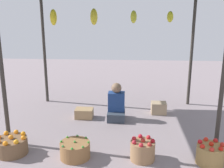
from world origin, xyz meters
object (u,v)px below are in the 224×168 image
object	(u,v)px
wooden_crate_near_vendor	(84,113)
basket_red_apples	(143,150)
vendor_person	(116,106)
wooden_crate_stacked_rear	(159,108)
basket_oranges	(12,146)
basket_red_tomatoes	(210,154)
basket_green_chilies	(75,150)

from	to	relation	value
wooden_crate_near_vendor	basket_red_apples	bearing A→B (deg)	-53.88
vendor_person	wooden_crate_stacked_rear	world-z (taller)	vendor_person
basket_oranges	basket_red_tomatoes	distance (m)	3.08
basket_red_tomatoes	basket_red_apples	bearing A→B (deg)	177.13
basket_green_chilies	wooden_crate_stacked_rear	world-z (taller)	basket_green_chilies
basket_oranges	basket_green_chilies	bearing A→B (deg)	-3.26
vendor_person	basket_red_tomatoes	xyz separation A→B (m)	(1.48, -1.62, -0.14)
vendor_person	basket_green_chilies	distance (m)	1.69
basket_red_apples	wooden_crate_stacked_rear	distance (m)	2.00
basket_oranges	wooden_crate_stacked_rear	xyz separation A→B (m)	(2.51, 1.90, -0.01)
basket_red_apples	basket_red_tomatoes	bearing A→B (deg)	-2.87
vendor_person	basket_red_tomatoes	size ratio (longest dim) A/B	1.92
basket_oranges	basket_red_tomatoes	world-z (taller)	basket_red_tomatoes
vendor_person	basket_red_tomatoes	bearing A→B (deg)	-47.66
basket_red_apples	wooden_crate_near_vendor	world-z (taller)	basket_red_apples
wooden_crate_near_vendor	wooden_crate_stacked_rear	size ratio (longest dim) A/B	1.14
basket_oranges	wooden_crate_near_vendor	xyz separation A→B (m)	(0.91, 1.55, -0.04)
wooden_crate_near_vendor	wooden_crate_stacked_rear	bearing A→B (deg)	12.52
vendor_person	wooden_crate_near_vendor	bearing A→B (deg)	178.13
basket_oranges	basket_red_apples	bearing A→B (deg)	-1.36
basket_green_chilies	basket_red_apples	distance (m)	1.04
vendor_person	basket_oranges	size ratio (longest dim) A/B	1.58
basket_green_chilies	wooden_crate_stacked_rear	size ratio (longest dim) A/B	1.43
basket_red_tomatoes	wooden_crate_near_vendor	bearing A→B (deg)	142.75
basket_oranges	basket_red_tomatoes	bearing A→B (deg)	-1.85
basket_red_apples	basket_red_tomatoes	xyz separation A→B (m)	(1.00, -0.05, -0.00)
basket_green_chilies	basket_red_tomatoes	distance (m)	2.04
basket_oranges	vendor_person	bearing A→B (deg)	43.69
basket_oranges	wooden_crate_stacked_rear	bearing A→B (deg)	37.11
basket_oranges	wooden_crate_near_vendor	size ratio (longest dim) A/B	1.33
vendor_person	basket_green_chilies	xyz separation A→B (m)	(-0.56, -1.58, -0.17)
vendor_person	basket_oranges	xyz separation A→B (m)	(-1.59, -1.52, -0.16)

